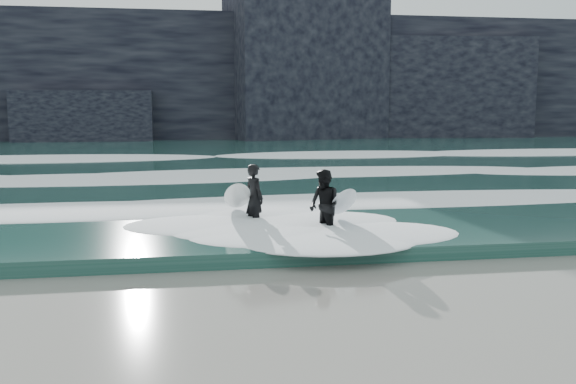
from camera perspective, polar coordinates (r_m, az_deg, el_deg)
name	(u,v)px	position (r m, az deg, el deg)	size (l,w,h in m)	color
ground	(259,327)	(8.78, -2.62, -11.86)	(120.00, 120.00, 0.00)	olive
sea	(198,154)	(37.33, -7.99, 3.36)	(90.00, 52.00, 0.30)	#1E473F
headland	(191,80)	(54.26, -8.59, 9.81)	(70.00, 9.00, 10.00)	black
foam_near	(219,200)	(17.42, -6.19, -0.70)	(60.00, 3.20, 0.20)	white
foam_mid	(208,173)	(24.36, -7.16, 1.73)	(60.00, 4.00, 0.24)	white
foam_far	(200,154)	(33.32, -7.81, 3.37)	(60.00, 4.80, 0.30)	white
surfer_left	(249,197)	(15.04, -3.51, -0.47)	(1.07, 2.20, 1.58)	black
surfer_right	(326,205)	(13.94, 3.44, -1.16)	(1.16, 1.77, 1.57)	black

